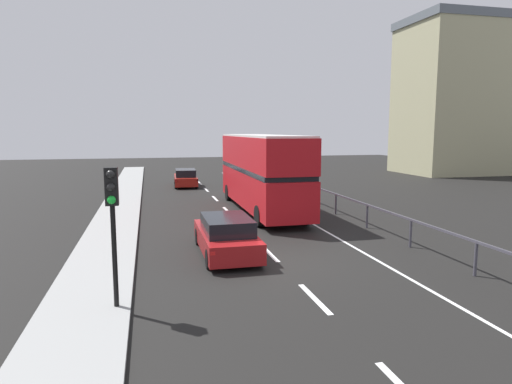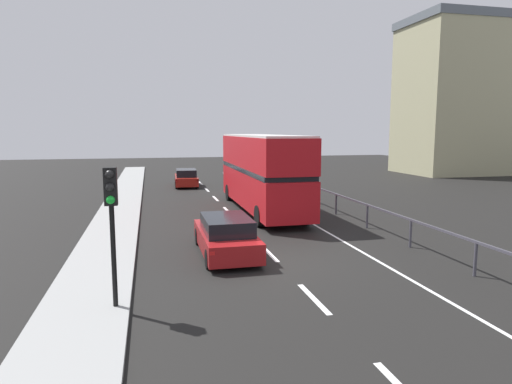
# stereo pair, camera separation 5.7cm
# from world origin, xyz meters

# --- Properties ---
(ground_plane) EXTENTS (73.94, 120.00, 0.10)m
(ground_plane) POSITION_xyz_m (0.00, 0.00, -0.05)
(ground_plane) COLOR black
(near_sidewalk_kerb) EXTENTS (2.19, 80.00, 0.14)m
(near_sidewalk_kerb) POSITION_xyz_m (-5.79, 0.00, 0.07)
(near_sidewalk_kerb) COLOR gray
(near_sidewalk_kerb) RESTS_ON ground
(lane_paint_markings) EXTENTS (3.49, 46.00, 0.01)m
(lane_paint_markings) POSITION_xyz_m (2.04, 8.39, 0.00)
(lane_paint_markings) COLOR silver
(lane_paint_markings) RESTS_ON ground
(bridge_side_railing) EXTENTS (0.10, 42.00, 1.11)m
(bridge_side_railing) POSITION_xyz_m (5.42, 9.00, 0.89)
(bridge_side_railing) COLOR #44424D
(bridge_side_railing) RESTS_ON ground
(distant_building_block) EXTENTS (16.72, 8.27, 15.55)m
(distant_building_block) POSITION_xyz_m (29.68, 26.15, 7.79)
(distant_building_block) COLOR tan
(distant_building_block) RESTS_ON ground
(double_decker_bus_red) EXTENTS (2.53, 11.20, 4.17)m
(double_decker_bus_red) POSITION_xyz_m (1.84, 9.13, 2.24)
(double_decker_bus_red) COLOR #B31118
(double_decker_bus_red) RESTS_ON ground
(hatchback_car_near) EXTENTS (1.85, 4.59, 1.40)m
(hatchback_car_near) POSITION_xyz_m (-1.54, 0.91, 0.67)
(hatchback_car_near) COLOR maroon
(hatchback_car_near) RESTS_ON ground
(traffic_signal_pole) EXTENTS (0.30, 0.42, 3.41)m
(traffic_signal_pole) POSITION_xyz_m (-5.03, -3.55, 2.70)
(traffic_signal_pole) COLOR black
(traffic_signal_pole) RESTS_ON near_sidewalk_kerb
(sedan_car_ahead) EXTENTS (1.94, 4.51, 1.37)m
(sedan_car_ahead) POSITION_xyz_m (-1.32, 21.25, 0.66)
(sedan_car_ahead) COLOR maroon
(sedan_car_ahead) RESTS_ON ground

